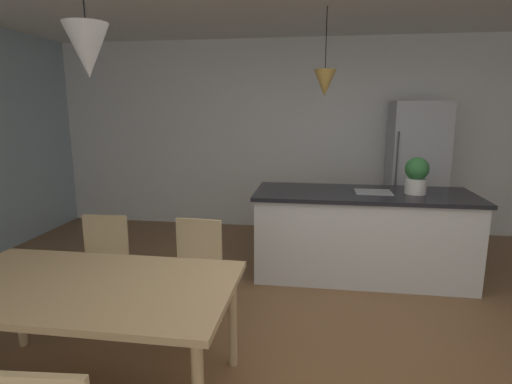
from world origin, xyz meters
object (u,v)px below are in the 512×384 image
Objects in this scene: chair_far_left at (100,266)px; chair_far_right at (194,272)px; kitchen_island at (361,233)px; refrigerator at (415,172)px; dining_table at (86,294)px; potted_plant_on_island at (416,175)px.

chair_far_left is 0.80m from chair_far_right.
kitchen_island is 1.21× the size of refrigerator.
refrigerator reaches higher than chair_far_right.
dining_table is 2.03× the size of chair_far_left.
kitchen_island is at bearing 180.00° from potted_plant_on_island.
potted_plant_on_island is (0.50, -0.00, 0.63)m from kitchen_island.
kitchen_island is (2.22, 1.28, -0.01)m from chair_far_left.
chair_far_right is (0.80, -0.00, 0.00)m from chair_far_left.
dining_table is 3.19m from potted_plant_on_island.
dining_table is 4.78× the size of potted_plant_on_island.
kitchen_island is 1.63m from refrigerator.
dining_table is at bearing -130.48° from kitchen_island.
refrigerator is (2.62, 3.48, 0.25)m from dining_table.
chair_far_left is at bearing -150.10° from kitchen_island.
chair_far_left is 3.07m from potted_plant_on_island.
chair_far_right is (0.40, 0.86, -0.19)m from dining_table.
chair_far_right is 1.91m from kitchen_island.
potted_plant_on_island is at bearing 42.55° from dining_table.
dining_table is 4.36m from refrigerator.
potted_plant_on_island is (-0.30, -1.34, 0.18)m from refrigerator.
dining_table is 0.97m from chair_far_right.
refrigerator reaches higher than kitchen_island.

